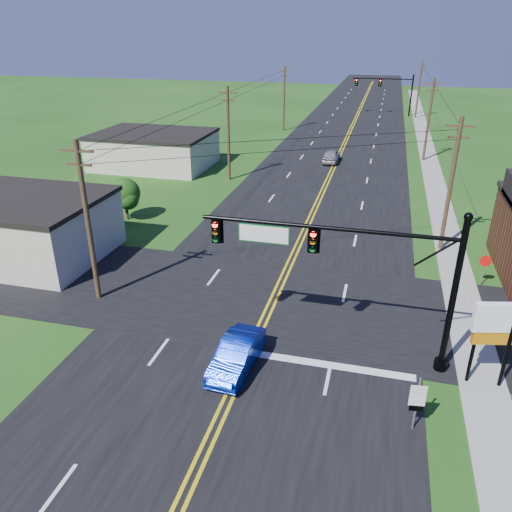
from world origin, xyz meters
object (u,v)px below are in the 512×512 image
(signal_mast_far, at_px, (385,88))
(stop_sign, at_px, (485,264))
(signal_mast_main, at_px, (348,264))
(route_sign, at_px, (417,400))
(blue_car, at_px, (237,355))

(signal_mast_far, bearing_deg, stop_sign, -83.39)
(signal_mast_main, bearing_deg, signal_mast_far, 89.92)
(signal_mast_main, xyz_separation_m, signal_mast_far, (0.10, 72.00, -0.20))
(signal_mast_main, relative_size, signal_mast_far, 1.03)
(signal_mast_main, xyz_separation_m, route_sign, (3.16, -4.16, -3.34))
(blue_car, distance_m, stop_sign, 16.30)
(route_sign, bearing_deg, blue_car, 158.50)
(route_sign, bearing_deg, signal_mast_main, 120.17)
(blue_car, bearing_deg, stop_sign, 47.56)
(route_sign, distance_m, stop_sign, 13.80)
(signal_mast_main, height_order, route_sign, signal_mast_main)
(route_sign, xyz_separation_m, stop_sign, (4.24, 13.14, 0.02))
(blue_car, distance_m, route_sign, 7.86)
(signal_mast_far, relative_size, stop_sign, 5.51)
(signal_mast_far, height_order, stop_sign, signal_mast_far)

